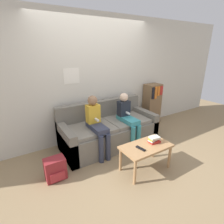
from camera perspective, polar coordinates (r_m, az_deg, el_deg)
The scene contains 10 objects.
ground_plane at distance 3.42m, azimuth 3.73°, elevation -14.07°, with size 10.00×10.00×0.00m, color #937A56.
wall_back at distance 3.81m, azimuth -5.34°, elevation 10.57°, with size 8.00×0.06×2.60m.
couch at distance 3.67m, azimuth -1.13°, elevation -6.16°, with size 1.96×0.86×0.87m.
coffee_table at distance 2.94m, azimuth 11.02°, elevation -11.73°, with size 0.82×0.45×0.45m.
person_left at distance 3.20m, azimuth -5.05°, elevation -3.56°, with size 0.24×0.58×1.12m.
person_right at distance 3.55m, azimuth 5.13°, elevation -1.56°, with size 0.24×0.58×1.08m.
tv_remote at distance 2.80m, azimuth 9.32°, elevation -11.66°, with size 0.07×0.17×0.02m.
book_stack at distance 3.01m, azimuth 13.54°, elevation -8.74°, with size 0.21×0.16×0.11m.
bookshelf at distance 4.70m, azimuth 12.85°, elevation 2.45°, with size 0.41×0.31×1.08m.
backpack at distance 2.95m, azimuth -18.02°, elevation -17.28°, with size 0.31×0.24×0.35m.
Camera 1 is at (-1.68, -2.29, 1.91)m, focal length 28.00 mm.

